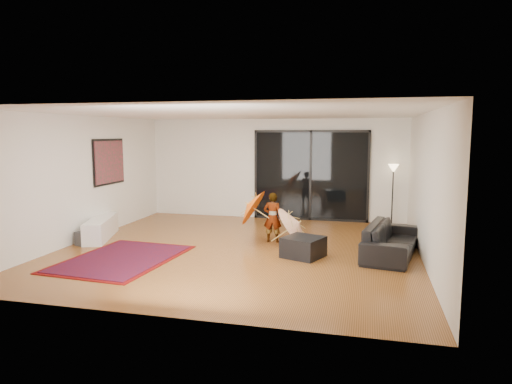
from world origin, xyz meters
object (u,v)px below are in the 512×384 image
(sofa, at_px, (391,240))
(child, at_px, (273,217))
(media_console, at_px, (101,228))
(ottoman, at_px, (303,247))

(sofa, height_order, child, child)
(media_console, xyz_separation_m, sofa, (6.20, 0.04, 0.08))
(media_console, bearing_deg, sofa, -18.42)
(media_console, distance_m, child, 3.83)
(sofa, relative_size, child, 1.95)
(child, bearing_deg, ottoman, 124.08)
(media_console, distance_m, sofa, 6.20)
(ottoman, height_order, child, child)
(media_console, distance_m, ottoman, 4.61)
(ottoman, bearing_deg, media_console, 174.19)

